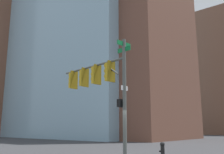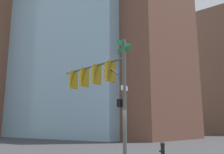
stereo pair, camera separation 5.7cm
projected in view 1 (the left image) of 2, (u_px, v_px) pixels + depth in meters
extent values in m
cylinder|color=#4C514C|center=(124.00, 98.00, 12.61)|extent=(0.19, 0.19, 6.20)
cylinder|color=#4C514C|center=(92.00, 67.00, 14.87)|extent=(5.22, 0.66, 0.12)
cylinder|color=#4C514C|center=(111.00, 69.00, 13.60)|extent=(1.04, 0.19, 0.75)
cube|color=#0F6B33|center=(124.00, 44.00, 13.18)|extent=(0.13, 0.99, 0.24)
cube|color=#0F6B33|center=(124.00, 50.00, 13.12)|extent=(0.90, 0.12, 0.24)
cube|color=white|center=(124.00, 88.00, 12.71)|extent=(0.08, 0.45, 0.24)
cube|color=gold|center=(109.00, 72.00, 13.72)|extent=(0.37, 0.37, 1.00)
cube|color=#775E0F|center=(111.00, 71.00, 13.58)|extent=(0.10, 0.55, 1.16)
sphere|color=#470A07|center=(106.00, 67.00, 13.92)|extent=(0.20, 0.20, 0.20)
cylinder|color=gold|center=(106.00, 66.00, 13.99)|extent=(0.06, 0.23, 0.23)
sphere|color=#4C330A|center=(106.00, 72.00, 13.86)|extent=(0.20, 0.20, 0.20)
cylinder|color=gold|center=(106.00, 71.00, 13.93)|extent=(0.06, 0.23, 0.23)
sphere|color=green|center=(106.00, 78.00, 13.80)|extent=(0.20, 0.20, 0.20)
cylinder|color=gold|center=(106.00, 76.00, 13.87)|extent=(0.06, 0.23, 0.23)
cube|color=gold|center=(95.00, 75.00, 14.52)|extent=(0.37, 0.37, 1.00)
cube|color=#775E0F|center=(98.00, 75.00, 14.38)|extent=(0.10, 0.55, 1.16)
sphere|color=#470A07|center=(93.00, 71.00, 14.72)|extent=(0.20, 0.20, 0.20)
cylinder|color=gold|center=(93.00, 69.00, 14.79)|extent=(0.06, 0.23, 0.23)
sphere|color=#F29E0C|center=(93.00, 76.00, 14.66)|extent=(0.20, 0.20, 0.20)
cylinder|color=gold|center=(92.00, 74.00, 14.73)|extent=(0.06, 0.23, 0.23)
sphere|color=#0A3819|center=(93.00, 81.00, 14.60)|extent=(0.20, 0.20, 0.20)
cylinder|color=gold|center=(92.00, 79.00, 14.67)|extent=(0.06, 0.23, 0.23)
cube|color=gold|center=(83.00, 78.00, 15.32)|extent=(0.37, 0.37, 1.00)
cube|color=#775E0F|center=(85.00, 77.00, 15.19)|extent=(0.10, 0.55, 1.16)
sphere|color=red|center=(81.00, 73.00, 15.52)|extent=(0.20, 0.20, 0.20)
cylinder|color=gold|center=(81.00, 72.00, 15.59)|extent=(0.06, 0.23, 0.23)
sphere|color=#4C330A|center=(81.00, 78.00, 15.46)|extent=(0.20, 0.20, 0.20)
cylinder|color=gold|center=(81.00, 77.00, 15.53)|extent=(0.06, 0.23, 0.23)
sphere|color=#0A3819|center=(81.00, 83.00, 15.40)|extent=(0.20, 0.20, 0.20)
cylinder|color=gold|center=(81.00, 82.00, 15.47)|extent=(0.06, 0.23, 0.23)
cube|color=gold|center=(72.00, 80.00, 16.12)|extent=(0.37, 0.37, 1.00)
cube|color=#775E0F|center=(74.00, 80.00, 15.99)|extent=(0.10, 0.55, 1.16)
sphere|color=#470A07|center=(71.00, 76.00, 16.32)|extent=(0.20, 0.20, 0.20)
cylinder|color=gold|center=(70.00, 75.00, 16.39)|extent=(0.06, 0.23, 0.23)
sphere|color=#F29E0C|center=(71.00, 81.00, 16.26)|extent=(0.20, 0.20, 0.20)
cylinder|color=gold|center=(70.00, 79.00, 16.33)|extent=(0.06, 0.23, 0.23)
sphere|color=#0A3819|center=(70.00, 85.00, 16.20)|extent=(0.20, 0.20, 0.20)
cylinder|color=gold|center=(70.00, 84.00, 16.27)|extent=(0.06, 0.23, 0.23)
cube|color=black|center=(121.00, 103.00, 12.74)|extent=(0.29, 0.38, 0.40)
cube|color=#EA5914|center=(119.00, 103.00, 12.83)|extent=(0.05, 0.25, 0.28)
cylinder|color=black|center=(163.00, 152.00, 13.96)|extent=(0.22, 0.22, 0.65)
sphere|color=black|center=(162.00, 144.00, 14.04)|extent=(0.26, 0.26, 0.26)
cylinder|color=black|center=(160.00, 151.00, 14.06)|extent=(0.10, 0.09, 0.09)
cube|color=brown|center=(111.00, 30.00, 46.74)|extent=(25.80, 16.14, 39.26)
cube|color=#8CB2C6|center=(97.00, 3.00, 56.27)|extent=(31.18, 28.12, 58.21)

